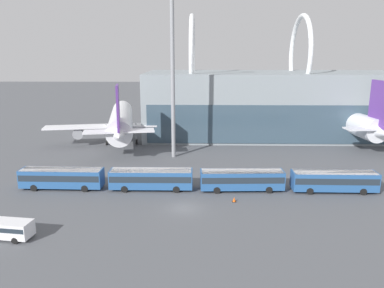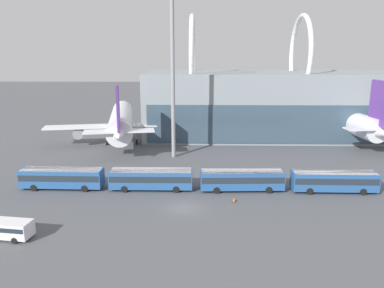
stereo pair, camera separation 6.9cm
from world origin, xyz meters
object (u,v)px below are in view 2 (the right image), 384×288
(airliner_at_gate_near, at_px, (121,121))
(shuttle_bus_0, at_px, (62,177))
(shuttle_bus_3, at_px, (334,180))
(shuttle_bus_1, at_px, (151,178))
(service_van_foreground, at_px, (5,228))
(floodlight_mast, at_px, (173,63))
(shuttle_bus_2, at_px, (242,179))
(traffic_cone_0, at_px, (234,199))
(airliner_at_gate_far, at_px, (341,119))

(airliner_at_gate_near, relative_size, shuttle_bus_0, 2.98)
(shuttle_bus_3, bearing_deg, shuttle_bus_1, 179.82)
(shuttle_bus_0, height_order, shuttle_bus_1, same)
(service_van_foreground, bearing_deg, shuttle_bus_1, -124.94)
(service_van_foreground, bearing_deg, floodlight_mast, -108.23)
(shuttle_bus_0, height_order, shuttle_bus_3, same)
(shuttle_bus_2, xyz_separation_m, floodlight_mast, (-11.35, 18.16, 16.18))
(traffic_cone_0, bearing_deg, shuttle_bus_2, 71.51)
(shuttle_bus_2, xyz_separation_m, service_van_foreground, (-27.43, -15.36, -0.57))
(shuttle_bus_0, bearing_deg, shuttle_bus_3, 0.34)
(floodlight_mast, bearing_deg, shuttle_bus_3, -36.64)
(airliner_at_gate_near, xyz_separation_m, shuttle_bus_2, (23.72, -28.90, -3.32))
(airliner_at_gate_far, xyz_separation_m, service_van_foreground, (-54.16, -49.75, -3.65))
(shuttle_bus_0, height_order, traffic_cone_0, shuttle_bus_0)
(airliner_at_gate_near, distance_m, service_van_foreground, 44.59)
(shuttle_bus_1, height_order, service_van_foreground, shuttle_bus_1)
(traffic_cone_0, bearing_deg, airliner_at_gate_far, 54.00)
(shuttle_bus_2, relative_size, shuttle_bus_3, 1.01)
(shuttle_bus_2, height_order, traffic_cone_0, shuttle_bus_2)
(shuttle_bus_3, height_order, floodlight_mast, floodlight_mast)
(shuttle_bus_0, distance_m, shuttle_bus_3, 40.18)
(shuttle_bus_1, bearing_deg, shuttle_bus_2, -0.50)
(shuttle_bus_1, xyz_separation_m, shuttle_bus_3, (26.79, -0.29, 0.00))
(floodlight_mast, bearing_deg, shuttle_bus_2, -58.00)
(airliner_at_gate_far, bearing_deg, service_van_foreground, 125.67)
(airliner_at_gate_near, height_order, traffic_cone_0, airliner_at_gate_near)
(airliner_at_gate_far, relative_size, service_van_foreground, 6.27)
(shuttle_bus_3, bearing_deg, shuttle_bus_0, 179.82)
(airliner_at_gate_far, relative_size, shuttle_bus_0, 3.12)
(airliner_at_gate_far, distance_m, shuttle_bus_0, 63.59)
(shuttle_bus_1, bearing_deg, service_van_foreground, -132.66)
(shuttle_bus_0, bearing_deg, shuttle_bus_1, 0.34)
(shuttle_bus_3, distance_m, floodlight_mast, 34.82)
(shuttle_bus_2, bearing_deg, shuttle_bus_3, -3.32)
(service_van_foreground, xyz_separation_m, traffic_cone_0, (25.94, 10.91, -0.90))
(shuttle_bus_0, bearing_deg, traffic_cone_0, -9.43)
(airliner_at_gate_far, xyz_separation_m, shuttle_bus_2, (-26.73, -34.39, -3.08))
(airliner_at_gate_near, relative_size, airliner_at_gate_far, 0.95)
(shuttle_bus_1, distance_m, shuttle_bus_3, 26.79)
(airliner_at_gate_far, bearing_deg, shuttle_bus_2, 135.24)
(shuttle_bus_0, height_order, shuttle_bus_2, same)
(airliner_at_gate_far, xyz_separation_m, traffic_cone_0, (-28.22, -38.84, -4.55))
(airliner_at_gate_near, xyz_separation_m, shuttle_bus_1, (10.33, -28.86, -3.32))
(traffic_cone_0, bearing_deg, shuttle_bus_1, 159.33)
(airliner_at_gate_near, bearing_deg, shuttle_bus_2, -150.96)
(airliner_at_gate_far, height_order, shuttle_bus_0, airliner_at_gate_far)
(service_van_foreground, bearing_deg, shuttle_bus_0, -84.96)
(floodlight_mast, bearing_deg, airliner_at_gate_near, 139.03)
(airliner_at_gate_near, bearing_deg, shuttle_bus_1, -170.64)
(floodlight_mast, relative_size, traffic_cone_0, 47.32)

